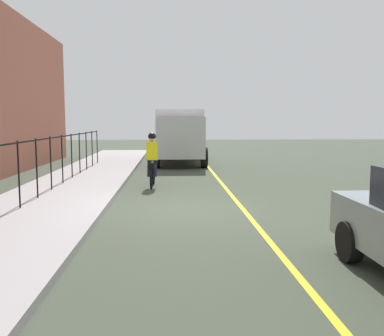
# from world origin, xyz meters

# --- Properties ---
(ground_plane) EXTENTS (80.00, 80.00, 0.00)m
(ground_plane) POSITION_xyz_m (0.00, 0.00, 0.00)
(ground_plane) COLOR #3E4637
(lane_line_centre) EXTENTS (36.00, 0.12, 0.01)m
(lane_line_centre) POSITION_xyz_m (0.00, -1.60, 0.00)
(lane_line_centre) COLOR yellow
(lane_line_centre) RESTS_ON ground
(sidewalk) EXTENTS (40.00, 3.20, 0.15)m
(sidewalk) POSITION_xyz_m (0.00, 3.40, 0.07)
(sidewalk) COLOR #9F999B
(sidewalk) RESTS_ON ground
(iron_fence) EXTENTS (19.20, 0.04, 1.60)m
(iron_fence) POSITION_xyz_m (1.00, 3.80, 1.28)
(iron_fence) COLOR black
(iron_fence) RESTS_ON sidewalk
(cyclist_lead) EXTENTS (1.71, 0.37, 1.83)m
(cyclist_lead) POSITION_xyz_m (3.70, 0.83, 0.91)
(cyclist_lead) COLOR black
(cyclist_lead) RESTS_ON ground
(box_truck_background) EXTENTS (6.72, 2.55, 2.78)m
(box_truck_background) POSITION_xyz_m (12.16, -0.26, 1.55)
(box_truck_background) COLOR silver
(box_truck_background) RESTS_ON ground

